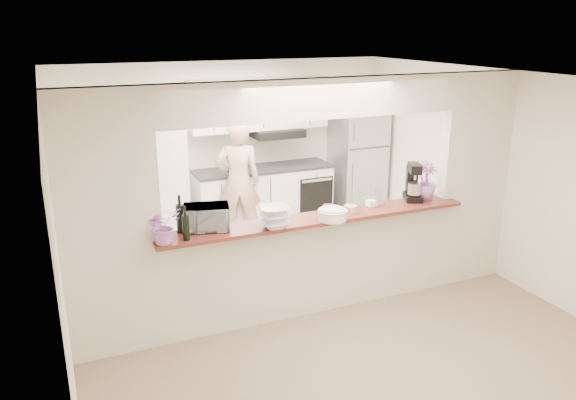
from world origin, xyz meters
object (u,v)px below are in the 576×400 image
refrigerator (357,164)px  person (238,182)px  toaster_oven (206,218)px  stand_mixer (413,183)px

refrigerator → person: bearing=-170.7°
toaster_oven → stand_mixer: 2.41m
refrigerator → toaster_oven: size_ratio=3.91×
refrigerator → person: person is taller
toaster_oven → stand_mixer: bearing=14.4°
refrigerator → person: (-2.13, -0.35, 0.02)m
toaster_oven → stand_mixer: stand_mixer is taller
refrigerator → toaster_oven: refrigerator is taller
person → refrigerator: bearing=-155.1°
refrigerator → stand_mixer: (-0.79, -2.59, 0.43)m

